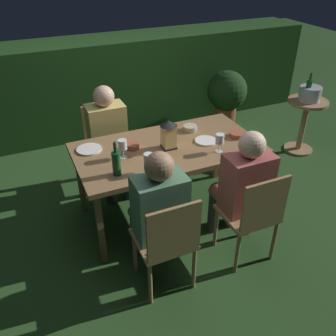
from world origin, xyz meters
name	(u,v)px	position (x,y,z in m)	size (l,w,h in m)	color
ground_plane	(168,212)	(0.00, 0.00, 0.00)	(16.00, 16.00, 0.00)	#26471E
dining_table	(168,152)	(0.00, 0.00, 0.70)	(1.67, 0.89, 0.75)	olive
chair_side_right_a	(105,141)	(-0.38, 0.84, 0.49)	(0.42, 0.40, 0.87)	#937047
person_in_mustard	(109,136)	(-0.38, 0.64, 0.64)	(0.38, 0.47, 1.15)	tan
chair_side_left_b	(253,213)	(0.38, -0.84, 0.49)	(0.42, 0.40, 0.87)	#937047
person_in_rust	(241,185)	(0.38, -0.64, 0.64)	(0.38, 0.47, 1.15)	#9E4C47
chair_side_left_a	(167,240)	(-0.38, -0.84, 0.49)	(0.42, 0.40, 0.87)	#937047
person_in_green	(157,208)	(-0.38, -0.64, 0.64)	(0.38, 0.47, 1.15)	#4C7A5B
lantern_centerpiece	(169,133)	(0.00, -0.01, 0.90)	(0.15, 0.15, 0.27)	black
green_bottle_on_table	(116,163)	(-0.55, -0.25, 0.86)	(0.07, 0.07, 0.29)	#144723
wine_glass_a	(123,146)	(-0.43, -0.02, 0.87)	(0.08, 0.08, 0.17)	silver
wine_glass_b	(148,160)	(-0.31, -0.32, 0.87)	(0.08, 0.08, 0.17)	silver
wine_glass_c	(220,140)	(0.38, -0.26, 0.87)	(0.08, 0.08, 0.17)	silver
plate_a	(206,141)	(0.36, -0.05, 0.76)	(0.20, 0.20, 0.01)	white
plate_b	(89,149)	(-0.67, 0.23, 0.76)	(0.22, 0.22, 0.01)	silver
bowl_olives	(133,146)	(-0.30, 0.11, 0.78)	(0.13, 0.13, 0.05)	#9E5138
bowl_bread	(237,134)	(0.68, -0.08, 0.78)	(0.15, 0.15, 0.04)	#9E5138
bowl_salad	(190,128)	(0.33, 0.22, 0.78)	(0.13, 0.13, 0.05)	#BCAD8E
side_table	(305,118)	(2.08, 0.49, 0.45)	(0.48, 0.48, 0.69)	#9E7A51
ice_bucket	(310,93)	(2.08, 0.49, 0.78)	(0.26, 0.26, 0.34)	#B2B7BF
hedge_backdrop	(104,85)	(0.00, 2.22, 0.62)	(6.10, 0.71, 1.24)	#1E4219
potted_plant_by_hedge	(227,94)	(1.58, 1.52, 0.48)	(0.56, 0.56, 0.81)	brown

